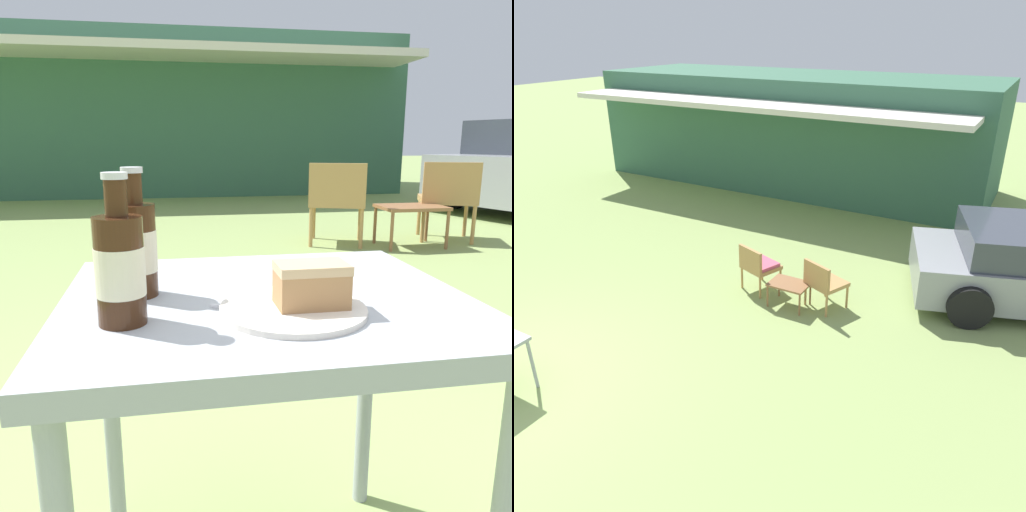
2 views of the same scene
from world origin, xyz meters
TOP-DOWN VIEW (x-y plane):
  - cabin_building at (-0.96, 9.61)m, footprint 10.22×4.59m
  - wicker_chair_cushioned at (1.41, 3.65)m, footprint 0.65×0.63m
  - wicker_chair_plain at (2.54, 3.63)m, footprint 0.66×0.65m
  - garden_side_table at (2.07, 3.44)m, footprint 0.59×0.42m

SIDE VIEW (x-z plane):
  - garden_side_table at x=2.07m, z-range 0.15..0.54m
  - wicker_chair_plain at x=2.54m, z-range 0.07..0.85m
  - wicker_chair_cushioned at x=1.41m, z-range 0.07..0.85m
  - cabin_building at x=-0.96m, z-range 0.01..2.82m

